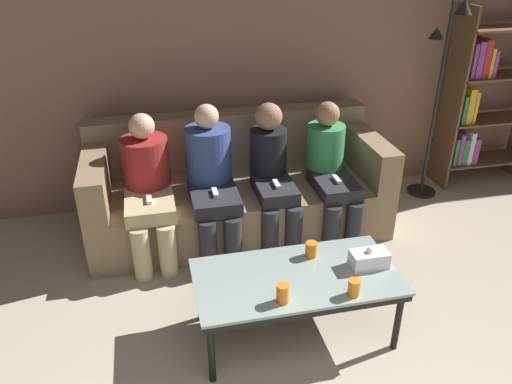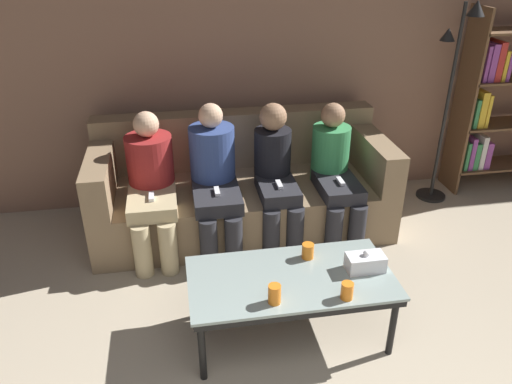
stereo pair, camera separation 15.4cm
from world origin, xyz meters
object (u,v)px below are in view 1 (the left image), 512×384
(standing_lamp, at_px, (441,82))
(seated_person_mid_right, at_px, (272,172))
(seated_person_mid_left, at_px, (211,175))
(seated_person_right_end, at_px, (330,169))
(cup_near_right, at_px, (354,288))
(couch, at_px, (237,190))
(bookshelf, at_px, (481,101))
(coffee_table, at_px, (296,281))
(cup_near_left, at_px, (311,249))
(tissue_box, at_px, (369,259))
(seated_person_left_end, at_px, (148,184))
(cup_far_center, at_px, (283,293))

(standing_lamp, distance_m, seated_person_mid_right, 1.70)
(seated_person_mid_left, xyz_separation_m, seated_person_right_end, (0.93, -0.02, -0.03))
(cup_near_right, distance_m, seated_person_mid_left, 1.48)
(couch, distance_m, seated_person_mid_right, 0.41)
(cup_near_right, distance_m, seated_person_mid_right, 1.36)
(cup_near_right, height_order, standing_lamp, standing_lamp)
(cup_near_right, distance_m, bookshelf, 2.79)
(coffee_table, height_order, standing_lamp, standing_lamp)
(cup_near_left, relative_size, cup_near_right, 0.97)
(coffee_table, relative_size, tissue_box, 5.36)
(couch, relative_size, seated_person_right_end, 2.23)
(seated_person_mid_left, bearing_deg, cup_near_right, -67.11)
(seated_person_mid_left, bearing_deg, coffee_table, -73.93)
(couch, bearing_deg, standing_lamp, 5.20)
(standing_lamp, relative_size, seated_person_right_end, 1.65)
(standing_lamp, bearing_deg, bookshelf, 14.63)
(cup_near_left, xyz_separation_m, seated_person_mid_left, (-0.47, 0.96, 0.09))
(couch, relative_size, coffee_table, 1.97)
(tissue_box, bearing_deg, seated_person_right_end, 81.48)
(bookshelf, bearing_deg, seated_person_mid_right, -165.65)
(cup_near_left, bearing_deg, couch, 101.10)
(seated_person_left_end, bearing_deg, tissue_box, -42.63)
(cup_far_center, distance_m, standing_lamp, 2.60)
(bookshelf, bearing_deg, coffee_table, -143.72)
(standing_lamp, bearing_deg, seated_person_right_end, -159.55)
(cup_near_left, height_order, cup_far_center, cup_far_center)
(bookshelf, distance_m, seated_person_right_end, 1.77)
(seated_person_mid_left, distance_m, seated_person_mid_right, 0.47)
(seated_person_left_end, relative_size, seated_person_right_end, 1.01)
(standing_lamp, height_order, seated_person_left_end, standing_lamp)
(coffee_table, xyz_separation_m, seated_person_right_end, (0.61, 1.10, 0.15))
(cup_near_left, distance_m, bookshelf, 2.62)
(cup_near_left, distance_m, seated_person_right_end, 1.05)
(tissue_box, bearing_deg, seated_person_mid_right, 104.84)
(coffee_table, bearing_deg, seated_person_left_end, 125.11)
(cup_far_center, height_order, bookshelf, bookshelf)
(cup_near_right, relative_size, seated_person_mid_left, 0.09)
(bookshelf, bearing_deg, tissue_box, -137.53)
(cup_near_left, relative_size, tissue_box, 0.43)
(cup_far_center, height_order, seated_person_right_end, seated_person_right_end)
(coffee_table, height_order, tissue_box, tissue_box)
(bookshelf, bearing_deg, cup_far_center, -142.19)
(seated_person_mid_right, bearing_deg, cup_far_center, -101.98)
(cup_near_left, xyz_separation_m, cup_far_center, (-0.28, -0.37, 0.01))
(cup_near_right, relative_size, seated_person_mid_right, 0.09)
(bookshelf, height_order, seated_person_mid_right, bookshelf)
(seated_person_left_end, bearing_deg, standing_lamp, 8.99)
(cup_far_center, relative_size, seated_person_mid_right, 0.10)
(cup_near_right, bearing_deg, tissue_box, 50.16)
(cup_near_left, relative_size, seated_person_mid_right, 0.09)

